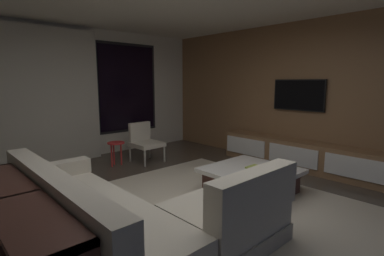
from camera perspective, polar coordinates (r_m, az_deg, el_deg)
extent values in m
plane|color=#473D33|center=(3.67, -0.01, -16.80)|extent=(9.20, 9.20, 0.00)
cube|color=silver|center=(6.49, -22.73, 6.12)|extent=(6.60, 0.12, 2.70)
cube|color=black|center=(6.99, -12.48, 7.58)|extent=(1.52, 0.02, 2.02)
cube|color=black|center=(6.97, -12.41, 7.58)|extent=(1.40, 0.03, 1.90)
cube|color=beige|center=(6.15, -26.93, 5.26)|extent=(2.10, 0.12, 2.60)
cube|color=#8E6642|center=(5.84, 22.69, 5.88)|extent=(0.12, 7.80, 2.70)
cube|color=beige|center=(3.83, 5.04, -15.59)|extent=(3.20, 3.80, 0.01)
cube|color=#B1A997|center=(3.20, -18.27, -19.63)|extent=(0.90, 2.50, 0.18)
cube|color=beige|center=(3.10, -18.46, -16.21)|extent=(0.86, 2.42, 0.24)
cube|color=beige|center=(2.87, -25.28, -11.81)|extent=(0.20, 2.50, 0.40)
cube|color=beige|center=(4.05, -25.47, -7.48)|extent=(0.90, 0.20, 0.18)
cube|color=#B1A997|center=(3.14, 6.19, -19.74)|extent=(1.10, 0.90, 0.18)
cube|color=beige|center=(3.05, 6.26, -16.28)|extent=(1.07, 0.86, 0.24)
cube|color=beige|center=(2.72, 12.08, -12.24)|extent=(1.10, 0.20, 0.40)
cube|color=beige|center=(3.42, -26.17, -9.29)|extent=(0.10, 0.36, 0.36)
cube|color=#B2A893|center=(2.66, -20.64, -14.14)|extent=(0.10, 0.36, 0.36)
cube|color=#492A22|center=(4.40, 11.37, -10.38)|extent=(1.00, 1.00, 0.30)
cube|color=white|center=(4.35, 11.44, -8.14)|extent=(1.16, 1.16, 0.06)
cube|color=#A1343F|center=(4.26, 12.37, -7.92)|extent=(0.26, 0.17, 0.03)
cube|color=#9BA945|center=(4.28, 12.25, -7.52)|extent=(0.23, 0.20, 0.02)
cylinder|color=#B2ADA0|center=(5.92, -5.38, -4.89)|extent=(0.04, 0.04, 0.36)
cylinder|color=#B2ADA0|center=(5.64, -9.16, -5.68)|extent=(0.04, 0.04, 0.36)
cylinder|color=#B2ADA0|center=(6.30, -8.29, -4.09)|extent=(0.04, 0.04, 0.36)
cylinder|color=#B2ADA0|center=(6.04, -11.95, -4.77)|extent=(0.04, 0.04, 0.36)
cube|color=beige|center=(5.93, -8.74, -3.15)|extent=(0.56, 0.58, 0.08)
cube|color=beige|center=(6.08, -10.13, -0.68)|extent=(0.49, 0.10, 0.38)
cylinder|color=red|center=(5.75, -15.35, -5.08)|extent=(0.03, 0.03, 0.46)
cylinder|color=red|center=(5.84, -13.61, -4.79)|extent=(0.03, 0.03, 0.46)
cylinder|color=red|center=(5.88, -14.94, -4.75)|extent=(0.03, 0.03, 0.46)
cylinder|color=red|center=(5.75, -14.56, -2.83)|extent=(0.32, 0.32, 0.02)
cube|color=#8E6642|center=(5.78, 19.97, -4.92)|extent=(0.44, 3.10, 0.52)
cube|color=white|center=(5.19, 29.15, -6.81)|extent=(0.02, 0.93, 0.33)
cube|color=white|center=(5.58, 18.89, -5.10)|extent=(0.02, 0.93, 0.33)
cube|color=white|center=(6.12, 10.24, -3.52)|extent=(0.02, 0.93, 0.33)
cube|color=#39281A|center=(5.46, 27.71, -7.76)|extent=(0.33, 0.68, 0.19)
cube|color=teal|center=(5.39, 30.32, -8.30)|extent=(0.03, 0.04, 0.17)
cube|color=#8E4F59|center=(5.41, 29.44, -8.11)|extent=(0.03, 0.04, 0.18)
cube|color=#8A50CB|center=(5.44, 28.56, -8.09)|extent=(0.03, 0.04, 0.15)
cube|color=#6EC781|center=(5.46, 27.71, -7.79)|extent=(0.03, 0.04, 0.18)
cube|color=#55ABB5|center=(5.49, 26.83, -7.84)|extent=(0.03, 0.04, 0.15)
cube|color=#A29397|center=(5.52, 25.99, -7.64)|extent=(0.03, 0.04, 0.16)
cube|color=#987BBB|center=(5.55, 25.16, -7.44)|extent=(0.03, 0.04, 0.17)
cube|color=black|center=(5.85, 20.02, 6.04)|extent=(0.04, 1.00, 0.58)
cube|color=black|center=(5.85, 20.00, 6.04)|extent=(0.05, 0.96, 0.54)
cube|color=#492A22|center=(2.68, -31.41, -11.52)|extent=(0.40, 2.10, 0.04)
cube|color=#492A22|center=(2.81, -30.80, -18.25)|extent=(0.38, 0.03, 0.74)
cube|color=silver|center=(2.78, -30.32, -20.64)|extent=(0.18, 0.04, 0.25)
cube|color=white|center=(2.92, -31.17, -19.12)|extent=(0.18, 0.04, 0.26)
cube|color=silver|center=(3.06, -31.55, -18.13)|extent=(0.18, 0.04, 0.22)
cube|color=white|center=(3.20, -32.13, -16.72)|extent=(0.18, 0.04, 0.25)
cube|color=silver|center=(3.34, -32.72, -15.61)|extent=(0.18, 0.04, 0.26)
cube|color=silver|center=(3.48, -33.31, -14.64)|extent=(0.18, 0.04, 0.27)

